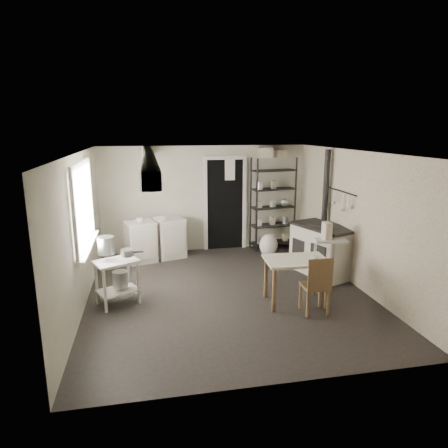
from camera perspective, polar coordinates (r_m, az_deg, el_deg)
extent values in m
plane|color=black|center=(6.73, 0.50, -9.73)|extent=(5.00, 5.00, 0.00)
plane|color=silver|center=(6.20, 0.54, 10.21)|extent=(5.00, 5.00, 0.00)
cube|color=#B3AE98|center=(8.78, -2.77, 3.62)|extent=(4.50, 0.02, 2.30)
cube|color=#B3AE98|center=(4.06, 7.70, -8.42)|extent=(4.50, 0.02, 2.30)
cube|color=#B3AE98|center=(6.32, -19.88, -1.10)|extent=(0.02, 5.00, 2.30)
cube|color=#B3AE98|center=(7.16, 18.46, 0.65)|extent=(0.02, 5.00, 2.30)
cylinder|color=#BBBBBE|center=(6.27, -16.49, -2.95)|extent=(0.29, 0.29, 0.27)
cylinder|color=#BBBBBE|center=(6.14, -13.67, -4.00)|extent=(0.20, 0.20, 0.11)
cylinder|color=#BBBBBE|center=(6.43, -14.57, -7.65)|extent=(0.31, 0.31, 0.26)
imported|color=silver|center=(8.26, -9.09, 1.46)|extent=(0.35, 0.35, 0.07)
imported|color=silver|center=(8.09, -12.02, 1.18)|extent=(0.17, 0.17, 0.10)
imported|color=silver|center=(8.84, 5.25, 5.05)|extent=(0.11, 0.11, 0.18)
cube|color=beige|center=(8.76, 5.94, 9.21)|extent=(0.37, 0.34, 0.22)
cube|color=beige|center=(8.89, 7.87, 9.09)|extent=(0.30, 0.28, 0.16)
cube|color=beige|center=(6.90, 14.50, -0.73)|extent=(0.12, 0.19, 0.29)
imported|color=silver|center=(6.17, 12.96, -4.34)|extent=(0.11, 0.11, 0.09)
ellipsoid|color=white|center=(8.56, 6.38, -2.97)|extent=(0.48, 0.44, 0.47)
cylinder|color=silver|center=(7.03, 13.38, -8.43)|extent=(0.13, 0.13, 0.15)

